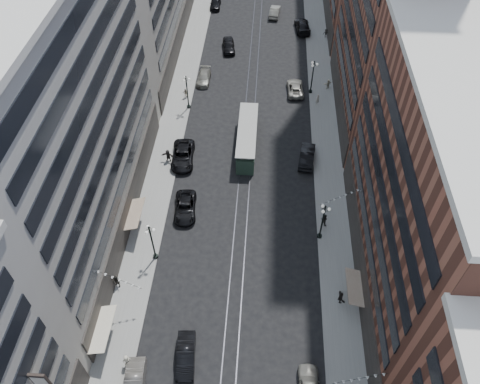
% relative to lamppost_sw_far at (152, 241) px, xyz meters
% --- Properties ---
extents(ground, '(220.00, 220.00, 0.00)m').
position_rel_lamppost_sw_far_xyz_m(ground, '(9.20, 32.00, -3.10)').
color(ground, black).
rests_on(ground, ground).
extents(sidewalk_west, '(4.00, 180.00, 0.15)m').
position_rel_lamppost_sw_far_xyz_m(sidewalk_west, '(-1.80, 42.00, -3.02)').
color(sidewalk_west, gray).
rests_on(sidewalk_west, ground).
extents(sidewalk_east, '(4.00, 180.00, 0.15)m').
position_rel_lamppost_sw_far_xyz_m(sidewalk_east, '(20.20, 42.00, -3.02)').
color(sidewalk_east, gray).
rests_on(sidewalk_east, ground).
extents(rail_west, '(0.12, 180.00, 0.02)m').
position_rel_lamppost_sw_far_xyz_m(rail_west, '(8.50, 42.00, -3.09)').
color(rail_west, '#2D2D33').
rests_on(rail_west, ground).
extents(rail_east, '(0.12, 180.00, 0.02)m').
position_rel_lamppost_sw_far_xyz_m(rail_east, '(9.90, 42.00, -3.09)').
color(rail_east, '#2D2D33').
rests_on(rail_east, ground).
extents(building_west_mid, '(8.00, 36.00, 28.00)m').
position_rel_lamppost_sw_far_xyz_m(building_west_mid, '(-7.80, 5.00, 10.90)').
color(building_west_mid, gray).
rests_on(building_west_mid, ground).
extents(building_east_mid, '(8.00, 30.00, 24.00)m').
position_rel_lamppost_sw_far_xyz_m(building_east_mid, '(26.20, -0.00, 8.90)').
color(building_east_mid, brown).
rests_on(building_east_mid, ground).
extents(lamppost_sw_far, '(1.03, 1.14, 5.52)m').
position_rel_lamppost_sw_far_xyz_m(lamppost_sw_far, '(0.00, 0.00, 0.00)').
color(lamppost_sw_far, black).
rests_on(lamppost_sw_far, sidewalk_west).
extents(lamppost_sw_mid, '(1.03, 1.14, 5.52)m').
position_rel_lamppost_sw_far_xyz_m(lamppost_sw_mid, '(0.00, 27.00, 0.00)').
color(lamppost_sw_mid, black).
rests_on(lamppost_sw_mid, sidewalk_west).
extents(lamppost_se_far, '(1.03, 1.14, 5.52)m').
position_rel_lamppost_sw_far_xyz_m(lamppost_se_far, '(18.40, 4.00, 0.00)').
color(lamppost_se_far, black).
rests_on(lamppost_se_far, sidewalk_east).
extents(lamppost_se_mid, '(1.03, 1.14, 5.52)m').
position_rel_lamppost_sw_far_xyz_m(lamppost_se_mid, '(18.40, 32.00, 0.00)').
color(lamppost_se_mid, black).
rests_on(lamppost_se_mid, sidewalk_east).
extents(streetcar, '(2.51, 11.33, 3.14)m').
position_rel_lamppost_sw_far_xyz_m(streetcar, '(9.20, 19.06, -1.65)').
color(streetcar, '#253A2D').
rests_on(streetcar, ground).
extents(car_1, '(2.25, 4.99, 1.59)m').
position_rel_lamppost_sw_far_xyz_m(car_1, '(0.80, -14.17, -2.30)').
color(car_1, '#625E57').
rests_on(car_1, ground).
extents(car_2, '(2.98, 5.63, 1.51)m').
position_rel_lamppost_sw_far_xyz_m(car_2, '(2.38, 6.91, -2.34)').
color(car_2, black).
rests_on(car_2, ground).
extents(car_5, '(2.10, 4.95, 1.59)m').
position_rel_lamppost_sw_far_xyz_m(car_5, '(5.04, -11.27, -2.30)').
color(car_5, black).
rests_on(car_5, ground).
extents(pedestrian_1, '(0.97, 0.74, 1.75)m').
position_rel_lamppost_sw_far_xyz_m(pedestrian_1, '(-0.30, -12.21, -2.07)').
color(pedestrian_1, '#BEB89D').
rests_on(pedestrian_1, sidewalk_west).
extents(pedestrian_2, '(0.99, 0.79, 1.78)m').
position_rel_lamppost_sw_far_xyz_m(pedestrian_2, '(-3.30, -3.96, -2.05)').
color(pedestrian_2, black).
rests_on(pedestrian_2, sidewalk_west).
extents(car_7, '(3.20, 6.30, 1.71)m').
position_rel_lamppost_sw_far_xyz_m(car_7, '(0.80, 15.78, -2.24)').
color(car_7, black).
rests_on(car_7, ground).
extents(car_8, '(2.05, 4.88, 1.41)m').
position_rel_lamppost_sw_far_xyz_m(car_8, '(1.49, 34.07, -2.39)').
color(car_8, gray).
rests_on(car_8, ground).
extents(car_9, '(1.99, 4.86, 1.65)m').
position_rel_lamppost_sw_far_xyz_m(car_9, '(0.86, 59.01, -2.27)').
color(car_9, black).
rests_on(car_9, ground).
extents(car_10, '(2.51, 5.53, 1.76)m').
position_rel_lamppost_sw_far_xyz_m(car_10, '(17.32, 16.72, -2.22)').
color(car_10, black).
rests_on(car_10, ground).
extents(car_11, '(2.67, 5.32, 1.45)m').
position_rel_lamppost_sw_far_xyz_m(car_11, '(16.00, 32.14, -2.37)').
color(car_11, gray).
rests_on(car_11, ground).
extents(car_12, '(3.06, 6.27, 1.76)m').
position_rel_lamppost_sw_far_xyz_m(car_12, '(17.60, 51.08, -2.22)').
color(car_12, black).
rests_on(car_12, ground).
extents(car_13, '(2.68, 5.21, 1.70)m').
position_rel_lamppost_sw_far_xyz_m(car_13, '(4.70, 43.60, -2.25)').
color(car_13, black).
rests_on(car_13, ground).
extents(car_14, '(2.22, 5.09, 1.63)m').
position_rel_lamppost_sw_far_xyz_m(car_14, '(12.48, 56.34, -2.28)').
color(car_14, slate).
rests_on(car_14, ground).
extents(pedestrian_5, '(1.76, 0.82, 1.83)m').
position_rel_lamppost_sw_far_xyz_m(pedestrian_5, '(-1.11, 15.42, -2.03)').
color(pedestrian_5, black).
rests_on(pedestrian_5, sidewalk_west).
extents(pedestrian_6, '(1.00, 0.74, 1.56)m').
position_rel_lamppost_sw_far_xyz_m(pedestrian_6, '(-0.76, 29.49, -2.17)').
color(pedestrian_6, beige).
rests_on(pedestrian_6, sidewalk_west).
extents(pedestrian_7, '(0.96, 0.80, 1.74)m').
position_rel_lamppost_sw_far_xyz_m(pedestrian_7, '(18.95, 5.86, -2.08)').
color(pedestrian_7, black).
rests_on(pedestrian_7, sidewalk_east).
extents(pedestrian_8, '(0.72, 0.66, 1.65)m').
position_rel_lamppost_sw_far_xyz_m(pedestrian_8, '(19.28, 29.15, -2.12)').
color(pedestrian_8, '#B2A493').
rests_on(pedestrian_8, sidewalk_east).
extents(pedestrian_9, '(1.04, 0.45, 1.59)m').
position_rel_lamppost_sw_far_xyz_m(pedestrian_9, '(21.70, 48.66, -2.15)').
color(pedestrian_9, black).
rests_on(pedestrian_9, sidewalk_east).
extents(pedestrian_extra_0, '(1.48, 1.00, 1.56)m').
position_rel_lamppost_sw_far_xyz_m(pedestrian_extra_0, '(21.14, 33.23, -2.17)').
color(pedestrian_extra_0, beige).
rests_on(pedestrian_extra_0, sidewalk_east).
extents(pedestrian_extra_1, '(0.74, 1.49, 1.54)m').
position_rel_lamppost_sw_far_xyz_m(pedestrian_extra_1, '(20.09, -4.21, -2.18)').
color(pedestrian_extra_1, black).
rests_on(pedestrian_extra_1, sidewalk_east).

